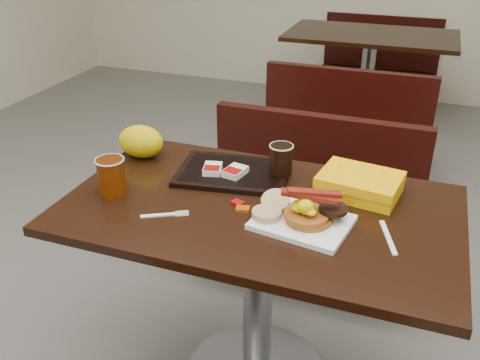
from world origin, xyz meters
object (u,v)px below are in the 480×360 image
(fork, at_px, (158,215))
(hashbrown_sleeve_left, at_px, (213,169))
(table_near, at_px, (258,300))
(platter, at_px, (302,222))
(coffee_cup_near, at_px, (111,177))
(hashbrown_sleeve_right, at_px, (235,172))
(bench_near_n, at_px, (306,206))
(table_far, at_px, (366,84))
(tray, at_px, (233,173))
(clamshell, at_px, (360,184))
(paper_bag, at_px, (141,141))
(bench_far_n, at_px, (377,63))
(pancake_stack, at_px, (309,216))
(bench_far_s, at_px, (350,117))
(knife, at_px, (388,237))
(coffee_cup_far, at_px, (281,160))

(fork, relative_size, hashbrown_sleeve_left, 1.79)
(table_near, xyz_separation_m, platter, (0.15, -0.06, 0.38))
(coffee_cup_near, distance_m, hashbrown_sleeve_right, 0.40)
(table_near, height_order, bench_near_n, table_near)
(coffee_cup_near, distance_m, hashbrown_sleeve_left, 0.34)
(table_near, distance_m, table_far, 2.60)
(tray, height_order, clamshell, clamshell)
(paper_bag, bearing_deg, bench_far_n, 80.58)
(paper_bag, bearing_deg, hashbrown_sleeve_right, -8.18)
(table_near, xyz_separation_m, pancake_stack, (0.17, -0.06, 0.40))
(pancake_stack, bearing_deg, tray, 144.70)
(pancake_stack, relative_size, hashbrown_sleeve_left, 1.69)
(bench_far_s, height_order, coffee_cup_near, coffee_cup_near)
(pancake_stack, bearing_deg, knife, 3.10)
(bench_near_n, distance_m, coffee_cup_near, 1.02)
(hashbrown_sleeve_left, distance_m, paper_bag, 0.31)
(platter, bearing_deg, coffee_cup_far, 127.52)
(bench_far_n, relative_size, knife, 5.94)
(table_near, bearing_deg, pancake_stack, -19.48)
(fork, bearing_deg, hashbrown_sleeve_left, 50.96)
(table_far, xyz_separation_m, clamshell, (0.27, -2.42, 0.41))
(bench_far_s, xyz_separation_m, hashbrown_sleeve_right, (-0.13, -1.76, 0.42))
(table_near, height_order, bench_far_n, table_near)
(table_far, xyz_separation_m, bench_far_n, (0.00, 0.70, -0.02))
(coffee_cup_near, bearing_deg, bench_far_s, 76.88)
(tray, height_order, coffee_cup_far, coffee_cup_far)
(bench_far_s, relative_size, tray, 2.70)
(table_far, distance_m, tray, 2.47)
(table_near, relative_size, table_far, 1.00)
(bench_far_s, xyz_separation_m, clamshell, (0.27, -1.72, 0.42))
(pancake_stack, height_order, hashbrown_sleeve_right, pancake_stack)
(platter, relative_size, hashbrown_sleeve_left, 3.34)
(platter, distance_m, coffee_cup_near, 0.61)
(pancake_stack, height_order, hashbrown_sleeve_left, pancake_stack)
(coffee_cup_near, bearing_deg, hashbrown_sleeve_right, 34.14)
(bench_near_n, bearing_deg, coffee_cup_near, -120.47)
(hashbrown_sleeve_right, xyz_separation_m, paper_bag, (-0.38, 0.06, 0.03))
(table_near, xyz_separation_m, tray, (-0.15, 0.16, 0.38))
(knife, relative_size, hashbrown_sleeve_left, 2.12)
(tray, bearing_deg, platter, -45.71)
(table_near, bearing_deg, fork, -148.61)
(knife, bearing_deg, table_near, -115.41)
(table_near, bearing_deg, platter, -22.57)
(coffee_cup_near, bearing_deg, tray, 38.74)
(table_far, distance_m, coffee_cup_far, 2.44)
(platter, height_order, fork, platter)
(table_near, bearing_deg, bench_far_n, 90.00)
(pancake_stack, xyz_separation_m, clamshell, (0.11, 0.24, 0.00))
(table_near, xyz_separation_m, hashbrown_sleeve_left, (-0.21, 0.13, 0.40))
(clamshell, relative_size, paper_bag, 1.46)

